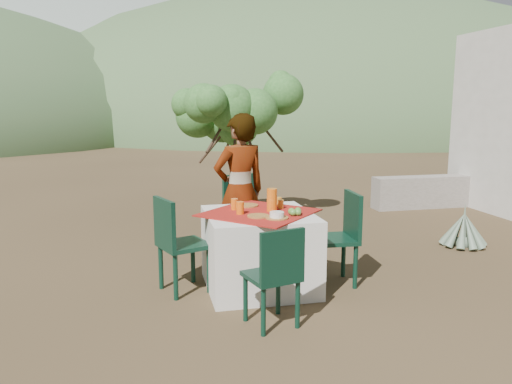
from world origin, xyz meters
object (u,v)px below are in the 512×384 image
(chair_far, at_px, (245,212))
(table, at_px, (259,250))
(person, at_px, (240,191))
(agave, at_px, (464,230))
(chair_right, at_px, (341,233))
(chair_near, at_px, (276,273))
(chair_left, at_px, (176,240))
(shrub_tree, at_px, (241,120))
(juice_pitcher, at_px, (272,200))

(chair_far, bearing_deg, table, -113.36)
(person, height_order, agave, person)
(chair_right, relative_size, person, 0.55)
(person, bearing_deg, chair_near, 72.28)
(chair_left, distance_m, shrub_tree, 3.03)
(chair_far, height_order, chair_left, chair_far)
(chair_left, xyz_separation_m, chair_right, (1.63, -0.11, 0.00))
(chair_far, xyz_separation_m, chair_right, (0.77, -1.06, -0.03))
(table, height_order, chair_right, chair_right)
(chair_left, xyz_separation_m, agave, (3.67, 0.80, -0.31))
(chair_right, bearing_deg, chair_far, -140.98)
(chair_left, distance_m, juice_pitcher, 1.00)
(chair_right, bearing_deg, agave, 117.03)
(chair_far, distance_m, shrub_tree, 1.96)
(person, height_order, juice_pitcher, person)
(chair_near, bearing_deg, chair_right, -151.43)
(juice_pitcher, bearing_deg, chair_far, 94.04)
(chair_near, distance_m, juice_pitcher, 1.05)
(agave, bearing_deg, chair_right, -156.15)
(agave, bearing_deg, chair_near, -149.19)
(table, xyz_separation_m, chair_right, (0.83, -0.07, 0.14))
(table, distance_m, agave, 2.99)
(juice_pitcher, bearing_deg, shrub_tree, 85.37)
(chair_near, relative_size, juice_pitcher, 3.77)
(chair_right, bearing_deg, juice_pitcher, -93.68)
(table, xyz_separation_m, person, (-0.05, 0.71, 0.47))
(agave, relative_size, juice_pitcher, 2.79)
(chair_near, bearing_deg, table, -109.66)
(chair_far, distance_m, person, 0.43)
(chair_far, distance_m, agave, 2.83)
(chair_far, distance_m, chair_near, 1.92)
(chair_far, relative_size, chair_left, 1.06)
(table, xyz_separation_m, agave, (2.87, 0.83, -0.17))
(chair_right, distance_m, person, 1.22)
(chair_left, xyz_separation_m, juice_pitcher, (0.93, -0.02, 0.36))
(shrub_tree, xyz_separation_m, agave, (2.53, -1.81, -1.35))
(chair_near, xyz_separation_m, agave, (2.95, 1.76, -0.26))
(chair_near, xyz_separation_m, juice_pitcher, (0.21, 0.94, 0.41))
(chair_far, relative_size, shrub_tree, 0.50)
(chair_near, height_order, agave, chair_near)
(chair_left, bearing_deg, juice_pitcher, -111.95)
(table, xyz_separation_m, shrub_tree, (0.34, 2.64, 1.18))
(chair_left, height_order, juice_pitcher, juice_pitcher)
(chair_far, height_order, juice_pitcher, juice_pitcher)
(chair_far, xyz_separation_m, agave, (2.81, -0.16, -0.34))
(chair_right, distance_m, juice_pitcher, 0.79)
(chair_right, height_order, juice_pitcher, juice_pitcher)
(agave, xyz_separation_m, juice_pitcher, (-2.74, -0.82, 0.66))
(chair_left, distance_m, chair_right, 1.63)
(shrub_tree, bearing_deg, person, -101.67)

